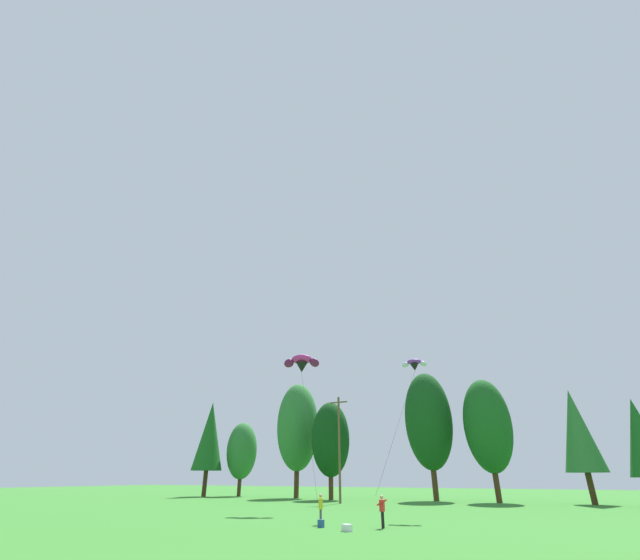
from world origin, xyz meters
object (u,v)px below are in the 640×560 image
at_px(kite_flyer_near, 321,506).
at_px(parafoil_kite_mid_purple, 414,365).
at_px(parafoil_kite_high_magenta, 302,363).
at_px(utility_pole, 339,445).
at_px(picnic_cooler, 347,528).
at_px(backpack, 321,524).
at_px(kite_flyer_mid, 382,508).

bearing_deg(kite_flyer_near, parafoil_kite_mid_purple, 63.51).
bearing_deg(parafoil_kite_high_magenta, kite_flyer_near, -52.97).
bearing_deg(parafoil_kite_high_magenta, utility_pole, 98.25).
bearing_deg(kite_flyer_near, parafoil_kite_high_magenta, 127.03).
distance_m(kite_flyer_near, picnic_cooler, 3.76).
xyz_separation_m(kite_flyer_near, parafoil_kite_high_magenta, (-6.99, 9.27, 11.71)).
bearing_deg(backpack, kite_flyer_near, -52.39).
distance_m(kite_flyer_mid, picnic_cooler, 2.70).
bearing_deg(utility_pole, backpack, -67.12).
bearing_deg(kite_flyer_mid, backpack, -159.11).
height_order(kite_flyer_mid, picnic_cooler, kite_flyer_mid).
height_order(kite_flyer_near, parafoil_kite_mid_purple, parafoil_kite_mid_purple).
bearing_deg(utility_pole, kite_flyer_mid, -58.86).
relative_size(parafoil_kite_high_magenta, picnic_cooler, 23.93).
relative_size(kite_flyer_mid, parafoil_kite_mid_purple, 0.17).
xyz_separation_m(utility_pole, kite_flyer_mid, (12.71, -21.04, -4.93)).
bearing_deg(utility_pole, picnic_cooler, -63.72).
xyz_separation_m(utility_pole, parafoil_kite_high_magenta, (1.70, -11.71, 6.77)).
bearing_deg(kite_flyer_mid, picnic_cooler, -117.78).
relative_size(utility_pole, kite_flyer_mid, 6.69).
bearing_deg(utility_pole, parafoil_kite_mid_purple, -43.59).
xyz_separation_m(parafoil_kite_mid_purple, picnic_cooler, (-1.47, -10.95, -10.97)).
distance_m(kite_flyer_near, kite_flyer_mid, 4.02).
xyz_separation_m(parafoil_kite_high_magenta, backpack, (7.71, -10.59, -12.50)).
distance_m(utility_pole, backpack, 24.87).
distance_m(utility_pole, kite_flyer_near, 23.24).
relative_size(kite_flyer_near, backpack, 4.23).
height_order(parafoil_kite_high_magenta, backpack, parafoil_kite_high_magenta).
bearing_deg(backpack, parafoil_kite_high_magenta, -44.89).
bearing_deg(parafoil_kite_high_magenta, backpack, -53.94).
xyz_separation_m(utility_pole, kite_flyer_near, (8.69, -20.98, -4.94)).
bearing_deg(picnic_cooler, parafoil_kite_high_magenta, -26.26).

